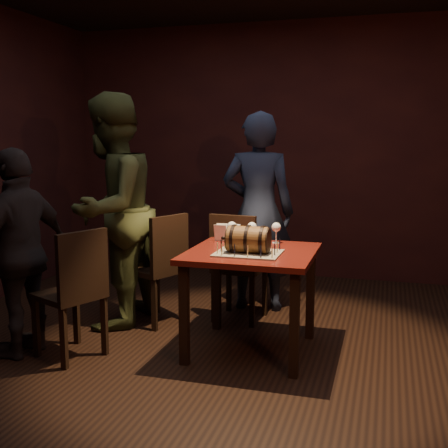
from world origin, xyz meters
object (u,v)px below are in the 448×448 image
Objects in this scene: person_left_rear at (111,211)px; wine_glass_right at (276,228)px; wine_glass_left at (232,227)px; barrel_cake at (248,239)px; chair_left_front at (75,287)px; wine_glass_mid at (252,228)px; person_left_front at (21,253)px; pub_table at (252,266)px; person_back at (258,212)px; pint_of_ale at (236,235)px; chair_back at (237,262)px; chair_left_rear at (162,263)px.

wine_glass_right is at bearing 96.20° from person_left_rear.
wine_glass_right is (0.34, 0.05, 0.00)m from wine_glass_left.
chair_left_front is (-1.15, -0.38, -0.33)m from barrel_cake.
wine_glass_left is at bearing -172.12° from wine_glass_right.
wine_glass_mid is 1.70m from person_left_front.
person_back is (-0.19, 1.03, 0.25)m from pub_table.
pint_of_ale is at bearing 90.35° from person_left_rear.
chair_back is at bearing 114.40° from pub_table.
chair_left_front is at bearing -156.51° from pub_table.
person_left_rear is at bearing 163.04° from barrel_cake.
wine_glass_right reaches higher than pint_of_ale.
wine_glass_mid is 1.38m from chair_left_front.
pub_table is 0.95m from chair_left_rear.
chair_left_rear is 0.49× the size of person_left_rear.
wine_glass_left is 0.75m from person_back.
person_back is (-0.30, 0.70, 0.02)m from wine_glass_right.
barrel_cake reaches higher than wine_glass_mid.
barrel_cake is 1.32m from person_left_rear.
barrel_cake is at bearing -60.28° from wine_glass_left.
barrel_cake is at bearing -88.37° from pub_table.
pub_table is at bearing -65.60° from chair_back.
person_left_front is at bearing -18.89° from person_left_rear.
chair_left_front is 0.48m from person_left_front.
chair_left_rear is 0.62× the size of person_left_front.
pint_of_ale is at bearing -75.97° from chair_back.
chair_left_rear is (-0.69, 0.16, -0.30)m from pint_of_ale.
wine_glass_mid is 1.07× the size of pint_of_ale.
barrel_cake reaches higher than pint_of_ale.
chair_left_rear is at bearing 156.40° from pub_table.
chair_back is 1.00× the size of chair_left_front.
chair_left_rear is 0.92m from chair_left_front.
chair_back is (-0.04, 0.31, -0.35)m from wine_glass_left.
pub_table is 1.32m from person_left_rear.
barrel_cake is 0.47m from wine_glass_right.
pint_of_ale is 0.16× the size of chair_left_front.
chair_back is (-0.38, 0.26, -0.35)m from wine_glass_right.
wine_glass_left is at bearing -7.79° from chair_left_rear.
wine_glass_mid is at bearing -170.86° from wine_glass_right.
person_left_front is (-1.29, -1.11, 0.22)m from chair_back.
wine_glass_left is 0.17× the size of chair_back.
pint_of_ale is at bearing 129.65° from pub_table.
pint_of_ale is 0.77m from chair_left_rear.
wine_glass_mid is at bearing 129.14° from person_left_front.
person_left_rear is at bearing 168.47° from person_left_front.
chair_left_front is at bearing -143.12° from wine_glass_mid.
person_left_rear reaches higher than person_back.
chair_back is 0.63m from chair_left_rear.
person_left_front reaches higher than barrel_cake.
person_back reaches higher than chair_left_rear.
person_back is (-0.02, 0.82, 0.07)m from pint_of_ale.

